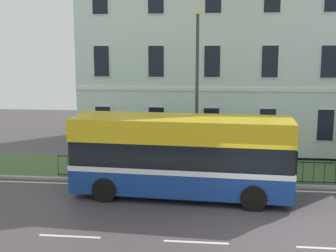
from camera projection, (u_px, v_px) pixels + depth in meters
ground_plane at (255, 214)px, 15.59m from camera, size 60.00×56.00×0.18m
georgian_townhouse at (237, 43)px, 26.97m from camera, size 18.49×8.87×12.47m
iron_verge_railing at (244, 170)px, 19.02m from camera, size 16.99×0.04×0.97m
single_decker_bus at (182, 155)px, 17.30m from camera, size 8.82×3.15×3.23m
street_lamp_post at (197, 82)px, 19.12m from camera, size 0.36×0.24×7.64m
litter_bin at (106, 161)px, 20.44m from camera, size 0.49×0.49×1.15m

